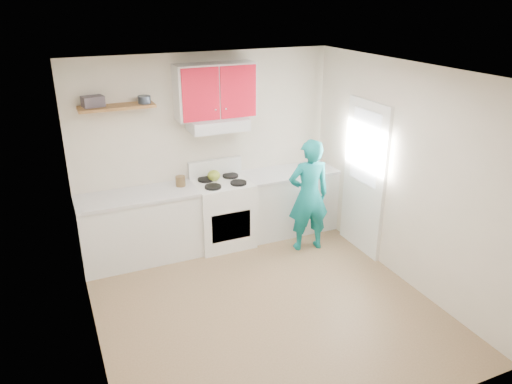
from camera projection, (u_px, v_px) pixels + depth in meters
name	position (u px, v px, depth m)	size (l,w,h in m)	color
floor	(263.00, 304.00, 5.58)	(3.80, 3.80, 0.00)	brown
ceiling	(265.00, 72.00, 4.60)	(3.60, 3.80, 0.04)	white
back_wall	(206.00, 150.00, 6.70)	(3.60, 0.04, 2.60)	beige
front_wall	(376.00, 294.00, 3.48)	(3.60, 0.04, 2.60)	beige
left_wall	(83.00, 230.00, 4.42)	(0.04, 3.80, 2.60)	beige
right_wall	(403.00, 175.00, 5.76)	(0.04, 3.80, 2.60)	beige
door	(364.00, 178.00, 6.45)	(0.05, 0.85, 2.05)	white
door_glass	(365.00, 147.00, 6.28)	(0.01, 0.55, 0.95)	white
counter_left	(140.00, 228.00, 6.38)	(1.52, 0.60, 0.90)	silver
counter_right	(289.00, 201.00, 7.19)	(1.32, 0.60, 0.90)	silver
stove	(223.00, 213.00, 6.78)	(0.76, 0.65, 0.92)	white
range_hood	(218.00, 124.00, 6.40)	(0.76, 0.44, 0.15)	silver
upper_cabinets	(215.00, 91.00, 6.29)	(1.02, 0.33, 0.70)	#B10F22
shelf	(117.00, 107.00, 5.87)	(0.90, 0.30, 0.04)	brown
books	(93.00, 101.00, 5.78)	(0.24, 0.18, 0.13)	#473F48
tin	(144.00, 100.00, 5.95)	(0.15, 0.15, 0.09)	#333D4C
kettle	(214.00, 175.00, 6.63)	(0.17, 0.17, 0.15)	olive
crock	(181.00, 182.00, 6.45)	(0.13, 0.13, 0.16)	brown
cutting_board	(274.00, 175.00, 6.90)	(0.27, 0.20, 0.02)	olive
silicone_mat	(307.00, 169.00, 7.17)	(0.28, 0.24, 0.01)	red
person	(309.00, 196.00, 6.53)	(0.57, 0.37, 1.56)	#0D7679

